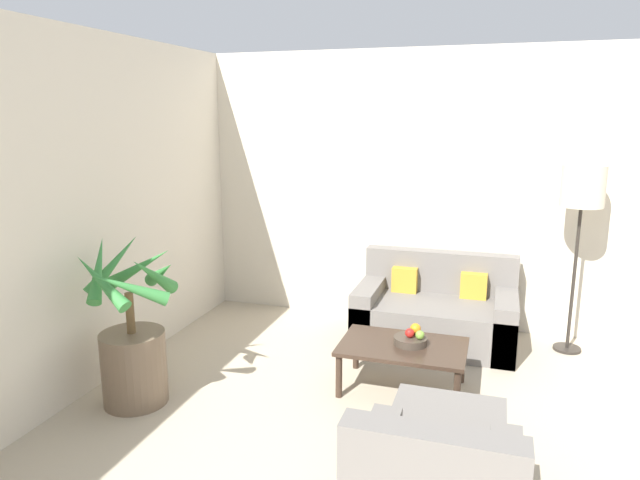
# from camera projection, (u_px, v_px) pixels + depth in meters

# --- Properties ---
(wall_back) EXTENTS (7.72, 0.06, 2.70)m
(wall_back) POSITION_uv_depth(u_px,v_px,m) (516.00, 194.00, 5.35)
(wall_back) COLOR beige
(wall_back) RESTS_ON ground_plane
(potted_palm) EXTENTS (0.71, 0.78, 1.25)m
(potted_palm) POSITION_uv_depth(u_px,v_px,m) (133.00, 345.00, 4.13)
(potted_palm) COLOR brown
(potted_palm) RESTS_ON ground_plane
(sofa_loveseat) EXTENTS (1.44, 0.84, 0.80)m
(sofa_loveseat) POSITION_uv_depth(u_px,v_px,m) (435.00, 314.00, 5.30)
(sofa_loveseat) COLOR slate
(sofa_loveseat) RESTS_ON ground_plane
(floor_lamp) EXTENTS (0.36, 0.36, 1.67)m
(floor_lamp) POSITION_uv_depth(u_px,v_px,m) (582.00, 193.00, 4.84)
(floor_lamp) COLOR #2D2823
(floor_lamp) RESTS_ON ground_plane
(coffee_table) EXTENTS (0.95, 0.62, 0.37)m
(coffee_table) POSITION_uv_depth(u_px,v_px,m) (403.00, 350.00, 4.35)
(coffee_table) COLOR #38281E
(coffee_table) RESTS_ON ground_plane
(fruit_bowl) EXTENTS (0.26, 0.26, 0.06)m
(fruit_bowl) POSITION_uv_depth(u_px,v_px,m) (410.00, 341.00, 4.34)
(fruit_bowl) COLOR #42382D
(fruit_bowl) RESTS_ON coffee_table
(apple_red) EXTENTS (0.07, 0.07, 0.07)m
(apple_red) POSITION_uv_depth(u_px,v_px,m) (410.00, 333.00, 4.32)
(apple_red) COLOR red
(apple_red) RESTS_ON fruit_bowl
(apple_green) EXTENTS (0.07, 0.07, 0.07)m
(apple_green) POSITION_uv_depth(u_px,v_px,m) (420.00, 335.00, 4.29)
(apple_green) COLOR olive
(apple_green) RESTS_ON fruit_bowl
(orange_fruit) EXTENTS (0.08, 0.08, 0.08)m
(orange_fruit) POSITION_uv_depth(u_px,v_px,m) (415.00, 329.00, 4.39)
(orange_fruit) COLOR orange
(orange_fruit) RESTS_ON fruit_bowl
(ottoman) EXTENTS (0.67, 0.46, 0.35)m
(ottoman) POSITION_uv_depth(u_px,v_px,m) (448.00, 434.00, 3.49)
(ottoman) COLOR slate
(ottoman) RESTS_ON ground_plane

